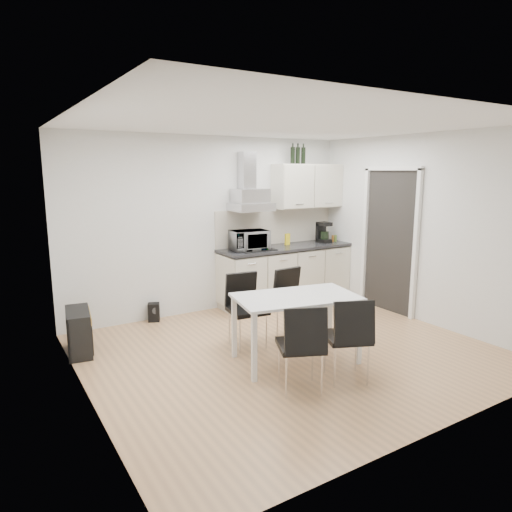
% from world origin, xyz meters
% --- Properties ---
extents(ground, '(4.50, 4.50, 0.00)m').
position_xyz_m(ground, '(0.00, 0.00, 0.00)').
color(ground, tan).
rests_on(ground, ground).
extents(wall_back, '(4.50, 0.10, 2.60)m').
position_xyz_m(wall_back, '(0.00, 2.00, 1.30)').
color(wall_back, silver).
rests_on(wall_back, ground).
extents(wall_front, '(4.50, 0.10, 2.60)m').
position_xyz_m(wall_front, '(0.00, -2.00, 1.30)').
color(wall_front, silver).
rests_on(wall_front, ground).
extents(wall_left, '(0.10, 4.00, 2.60)m').
position_xyz_m(wall_left, '(-2.25, 0.00, 1.30)').
color(wall_left, silver).
rests_on(wall_left, ground).
extents(wall_right, '(0.10, 4.00, 2.60)m').
position_xyz_m(wall_right, '(2.25, 0.00, 1.30)').
color(wall_right, silver).
rests_on(wall_right, ground).
extents(ceiling, '(4.50, 4.50, 0.00)m').
position_xyz_m(ceiling, '(0.00, 0.00, 2.60)').
color(ceiling, white).
rests_on(ceiling, wall_back).
extents(doorway, '(0.08, 1.04, 2.10)m').
position_xyz_m(doorway, '(2.21, 0.55, 1.05)').
color(doorway, white).
rests_on(doorway, ground).
extents(kitchenette, '(2.22, 0.64, 2.52)m').
position_xyz_m(kitchenette, '(1.18, 1.73, 0.83)').
color(kitchenette, beige).
rests_on(kitchenette, ground).
extents(dining_table, '(1.45, 1.00, 0.75)m').
position_xyz_m(dining_table, '(-0.09, -0.24, 0.66)').
color(dining_table, white).
rests_on(dining_table, ground).
extents(chair_far_left, '(0.50, 0.55, 0.88)m').
position_xyz_m(chair_far_left, '(-0.33, 0.40, 0.44)').
color(chair_far_left, black).
rests_on(chair_far_left, ground).
extents(chair_far_right, '(0.48, 0.53, 0.88)m').
position_xyz_m(chair_far_right, '(0.34, 0.31, 0.44)').
color(chair_far_right, black).
rests_on(chair_far_right, ground).
extents(chair_near_left, '(0.60, 0.63, 0.88)m').
position_xyz_m(chair_near_left, '(-0.46, -0.82, 0.44)').
color(chair_near_left, black).
rests_on(chair_near_left, ground).
extents(chair_near_right, '(0.60, 0.63, 0.88)m').
position_xyz_m(chair_near_right, '(0.07, -0.89, 0.44)').
color(chair_near_right, black).
rests_on(chair_near_right, ground).
extents(guitar_amp, '(0.35, 0.65, 0.51)m').
position_xyz_m(guitar_amp, '(-2.10, 1.26, 0.26)').
color(guitar_amp, black).
rests_on(guitar_amp, ground).
extents(floor_speaker, '(0.20, 0.19, 0.26)m').
position_xyz_m(floor_speaker, '(-0.98, 1.90, 0.13)').
color(floor_speaker, black).
rests_on(floor_speaker, ground).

